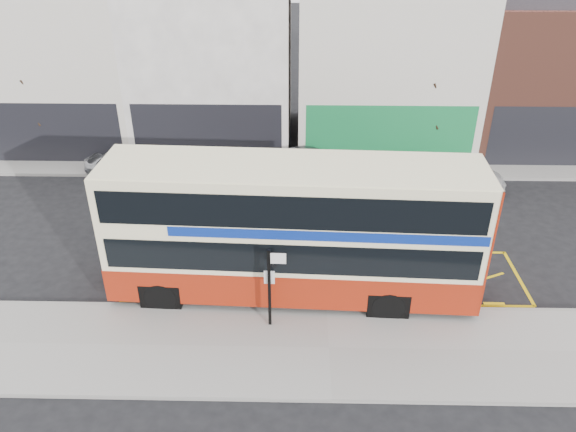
{
  "coord_description": "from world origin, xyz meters",
  "views": [
    {
      "loc": [
        -0.97,
        -14.98,
        12.01
      ],
      "look_at": [
        -1.32,
        2.0,
        2.23
      ],
      "focal_mm": 35.0,
      "sensor_mm": 36.0,
      "label": 1
    }
  ],
  "objects_px": {
    "car_silver": "(121,166)",
    "car_grey": "(311,164)",
    "street_tree_left": "(35,86)",
    "street_tree_right": "(434,89)",
    "car_white": "(448,176)",
    "double_decker_bus": "(294,230)",
    "bus_stop_post": "(271,280)"
  },
  "relations": [
    {
      "from": "double_decker_bus",
      "to": "car_white",
      "type": "xyz_separation_m",
      "value": [
        7.01,
        7.81,
        -1.76
      ]
    },
    {
      "from": "car_silver",
      "to": "car_white",
      "type": "bearing_deg",
      "value": -75.28
    },
    {
      "from": "car_grey",
      "to": "car_white",
      "type": "relative_size",
      "value": 0.79
    },
    {
      "from": "bus_stop_post",
      "to": "double_decker_bus",
      "type": "bearing_deg",
      "value": 72.08
    },
    {
      "from": "street_tree_left",
      "to": "street_tree_right",
      "type": "distance_m",
      "value": 19.57
    },
    {
      "from": "double_decker_bus",
      "to": "car_grey",
      "type": "bearing_deg",
      "value": 87.87
    },
    {
      "from": "car_grey",
      "to": "street_tree_left",
      "type": "distance_m",
      "value": 14.13
    },
    {
      "from": "bus_stop_post",
      "to": "car_white",
      "type": "relative_size",
      "value": 0.53
    },
    {
      "from": "street_tree_left",
      "to": "street_tree_right",
      "type": "xyz_separation_m",
      "value": [
        19.57,
        -0.02,
        -0.03
      ]
    },
    {
      "from": "car_silver",
      "to": "street_tree_right",
      "type": "xyz_separation_m",
      "value": [
        15.1,
        2.41,
        3.14
      ]
    },
    {
      "from": "double_decker_bus",
      "to": "street_tree_left",
      "type": "relative_size",
      "value": 2.19
    },
    {
      "from": "street_tree_left",
      "to": "street_tree_right",
      "type": "relative_size",
      "value": 1.01
    },
    {
      "from": "double_decker_bus",
      "to": "street_tree_right",
      "type": "height_order",
      "value": "street_tree_right"
    },
    {
      "from": "car_silver",
      "to": "car_grey",
      "type": "relative_size",
      "value": 0.87
    },
    {
      "from": "car_grey",
      "to": "street_tree_right",
      "type": "bearing_deg",
      "value": -89.73
    },
    {
      "from": "double_decker_bus",
      "to": "bus_stop_post",
      "type": "distance_m",
      "value": 2.08
    },
    {
      "from": "car_silver",
      "to": "street_tree_right",
      "type": "relative_size",
      "value": 0.65
    },
    {
      "from": "car_white",
      "to": "car_silver",
      "type": "bearing_deg",
      "value": 85.85
    },
    {
      "from": "car_silver",
      "to": "street_tree_left",
      "type": "height_order",
      "value": "street_tree_left"
    },
    {
      "from": "bus_stop_post",
      "to": "car_grey",
      "type": "distance_m",
      "value": 11.18
    },
    {
      "from": "car_silver",
      "to": "car_white",
      "type": "xyz_separation_m",
      "value": [
        15.43,
        -1.07,
        0.15
      ]
    },
    {
      "from": "bus_stop_post",
      "to": "street_tree_left",
      "type": "distance_m",
      "value": 18.07
    },
    {
      "from": "bus_stop_post",
      "to": "car_grey",
      "type": "xyz_separation_m",
      "value": [
        1.38,
        11.03,
        -1.17
      ]
    },
    {
      "from": "street_tree_left",
      "to": "street_tree_right",
      "type": "height_order",
      "value": "street_tree_left"
    },
    {
      "from": "double_decker_bus",
      "to": "bus_stop_post",
      "type": "height_order",
      "value": "double_decker_bus"
    },
    {
      "from": "bus_stop_post",
      "to": "street_tree_right",
      "type": "relative_size",
      "value": 0.51
    },
    {
      "from": "car_grey",
      "to": "street_tree_left",
      "type": "height_order",
      "value": "street_tree_left"
    },
    {
      "from": "bus_stop_post",
      "to": "car_silver",
      "type": "height_order",
      "value": "bus_stop_post"
    },
    {
      "from": "car_white",
      "to": "street_tree_left",
      "type": "distance_m",
      "value": 20.42
    },
    {
      "from": "bus_stop_post",
      "to": "car_grey",
      "type": "relative_size",
      "value": 0.68
    },
    {
      "from": "bus_stop_post",
      "to": "car_grey",
      "type": "bearing_deg",
      "value": 84.16
    },
    {
      "from": "double_decker_bus",
      "to": "bus_stop_post",
      "type": "relative_size",
      "value": 4.33
    }
  ]
}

